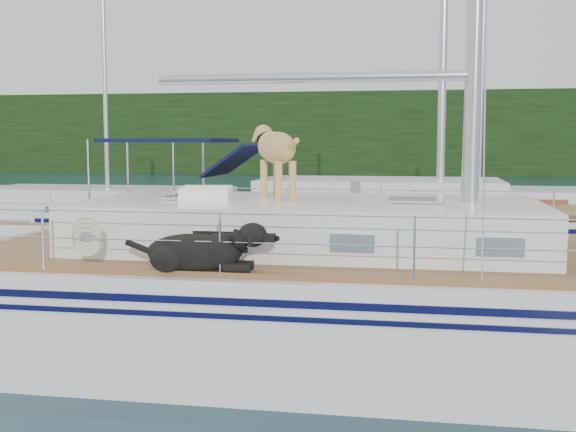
# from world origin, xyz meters

# --- Properties ---
(ground) EXTENTS (120.00, 120.00, 0.00)m
(ground) POSITION_xyz_m (0.00, 0.00, 0.00)
(ground) COLOR black
(ground) RESTS_ON ground
(tree_line) EXTENTS (90.00, 3.00, 6.00)m
(tree_line) POSITION_xyz_m (0.00, 45.00, 3.00)
(tree_line) COLOR black
(tree_line) RESTS_ON ground
(shore_bank) EXTENTS (92.00, 1.00, 1.20)m
(shore_bank) POSITION_xyz_m (0.00, 46.20, 0.60)
(shore_bank) COLOR #595147
(shore_bank) RESTS_ON ground
(main_sailboat) EXTENTS (12.00, 3.80, 14.01)m
(main_sailboat) POSITION_xyz_m (0.09, -0.00, 0.68)
(main_sailboat) COLOR silver
(main_sailboat) RESTS_ON ground
(neighbor_sailboat) EXTENTS (11.00, 3.50, 13.30)m
(neighbor_sailboat) POSITION_xyz_m (0.18, 6.41, 0.63)
(neighbor_sailboat) COLOR silver
(neighbor_sailboat) RESTS_ON ground
(bg_boat_west) EXTENTS (8.00, 3.00, 11.65)m
(bg_boat_west) POSITION_xyz_m (-8.00, 14.00, 0.45)
(bg_boat_west) COLOR silver
(bg_boat_west) RESTS_ON ground
(bg_boat_center) EXTENTS (7.20, 3.00, 11.65)m
(bg_boat_center) POSITION_xyz_m (4.00, 16.00, 0.45)
(bg_boat_center) COLOR silver
(bg_boat_center) RESTS_ON ground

